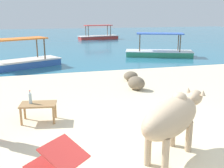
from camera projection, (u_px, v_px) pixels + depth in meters
name	position (u px, v px, depth m)	size (l,w,h in m)	color
sand_beach	(156.00, 161.00, 4.35)	(18.00, 14.00, 0.04)	beige
water_surface	(58.00, 39.00, 24.87)	(60.00, 36.00, 0.03)	teal
cow	(172.00, 117.00, 4.28)	(1.76, 1.40, 1.07)	tan
low_bench_table	(38.00, 106.00, 5.81)	(0.82, 0.56, 0.42)	#A37A4C
bottle	(30.00, 98.00, 5.77)	(0.07, 0.07, 0.30)	#A3C6D1
deck_chair_far	(56.00, 162.00, 3.57)	(0.91, 0.92, 0.68)	#A37A4C
shore_rock_large	(131.00, 76.00, 9.44)	(0.54, 0.48, 0.32)	#756651
shore_rock_medium	(136.00, 83.00, 8.30)	(0.57, 0.43, 0.42)	#756651
boat_green	(159.00, 51.00, 14.89)	(3.84, 2.42, 1.29)	#338E66
boat_red	(98.00, 36.00, 24.83)	(3.79, 1.64, 1.29)	#C63833
boat_blue	(19.00, 62.00, 11.77)	(3.81, 2.62, 1.29)	#3866B7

